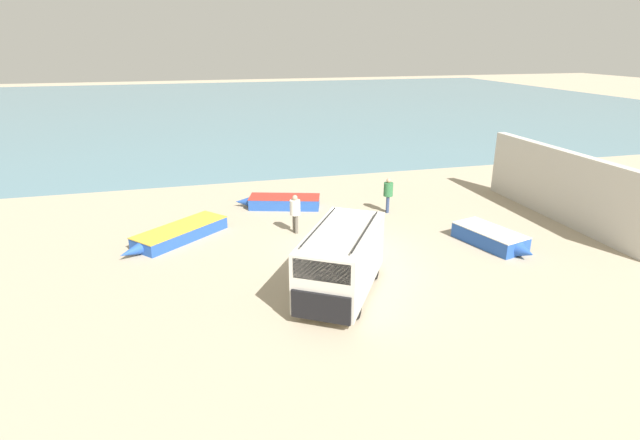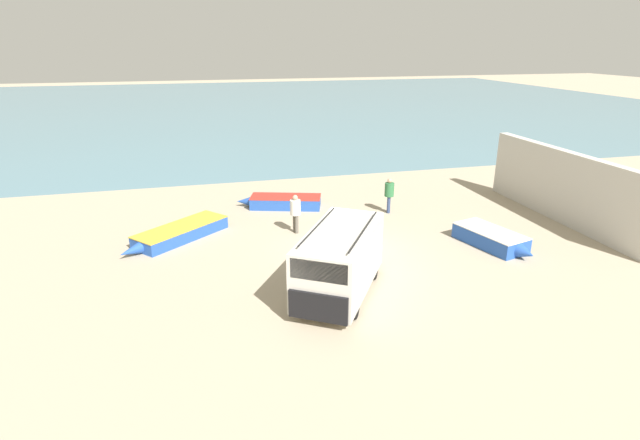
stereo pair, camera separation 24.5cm
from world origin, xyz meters
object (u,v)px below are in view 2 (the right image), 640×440
Objects in this scene: parked_van at (340,260)px; fishing_rowboat_2 at (283,202)px; fishing_rowboat_0 at (493,239)px; fisherman_1 at (389,192)px; fishing_rowboat_1 at (178,233)px; fisherman_0 at (295,210)px.

parked_van is 1.14× the size of fishing_rowboat_2.
fishing_rowboat_0 is 0.86× the size of fishing_rowboat_2.
fisherman_1 is (5.12, -2.20, 0.78)m from fishing_rowboat_2.
fishing_rowboat_0 is at bearing 121.90° from fishing_rowboat_1.
fisherman_1 reaches higher than fishing_rowboat_2.
fishing_rowboat_0 is 2.16× the size of fisherman_0.
fishing_rowboat_0 is 0.84× the size of fishing_rowboat_1.
fisherman_0 is at bearing 42.93° from fisherman_1.
fishing_rowboat_1 is 1.03× the size of fishing_rowboat_2.
parked_van is 10.00m from fishing_rowboat_2.
parked_van is at bearing 83.20° from fisherman_1.
fishing_rowboat_2 is at bearing 171.47° from fishing_rowboat_1.
fisherman_0 reaches higher than fishing_rowboat_1.
fisherman_0 reaches higher than fishing_rowboat_0.
fishing_rowboat_1 is 2.59× the size of fisherman_0.
parked_van reaches higher than fishing_rowboat_0.
fishing_rowboat_1 is (-13.09, 4.22, -0.06)m from fishing_rowboat_0.
fishing_rowboat_1 is at bearing 156.67° from fisherman_0.
fishing_rowboat_0 is at bearing 153.29° from fishing_rowboat_2.
fisherman_0 is (5.22, -0.53, 0.80)m from fishing_rowboat_1.
fishing_rowboat_2 is 2.51× the size of fisherman_1.
parked_van is 8.70m from fishing_rowboat_1.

